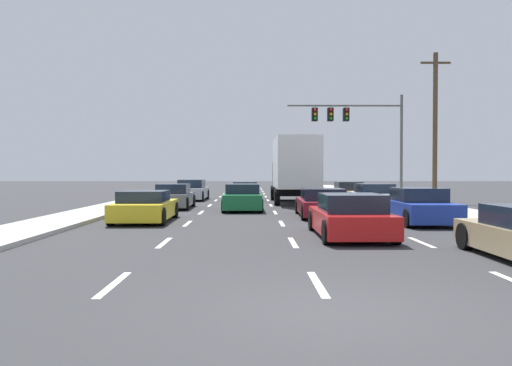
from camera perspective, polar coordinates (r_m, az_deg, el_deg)
ground_plane at (r=31.79m, az=1.44°, el=-2.12°), size 140.00×140.00×0.00m
sidewalk_right at (r=28.31m, az=18.43°, el=-2.46°), size 2.29×80.00×0.14m
sidewalk_left at (r=27.67m, az=-15.20°, el=-2.52°), size 2.29×80.00×0.14m
lane_markings at (r=31.11m, az=1.48°, el=-2.18°), size 6.94×57.00×0.01m
car_silver at (r=34.14m, az=-7.09°, el=-0.85°), size 1.95×4.43×1.35m
car_gray at (r=26.62m, az=-9.08°, el=-1.56°), size 1.82×4.02×1.25m
car_yellow at (r=19.77m, az=-12.18°, el=-2.64°), size 2.00×4.28×1.17m
car_navy at (r=33.10m, az=-1.19°, el=-0.99°), size 1.84×4.45×1.22m
car_green at (r=24.95m, az=-1.50°, el=-1.68°), size 1.94×4.31×1.28m
box_truck at (r=30.58m, az=4.27°, el=1.75°), size 2.58×8.14×3.80m
car_maroon at (r=21.51m, az=7.31°, el=-2.29°), size 2.03×4.33×1.18m
car_red at (r=15.02m, az=10.37°, el=-3.74°), size 1.98×4.31×1.25m
car_orange at (r=33.62m, az=10.17°, el=-1.01°), size 1.86×4.35×1.23m
car_white at (r=27.12m, az=12.86°, el=-1.49°), size 1.99×4.20×1.26m
car_blue at (r=19.66m, az=17.57°, el=-2.55°), size 1.97×4.34×1.29m
traffic_signal_mast at (r=38.07m, az=10.42°, el=6.73°), size 8.38×0.69×7.45m
utility_pole_mid at (r=32.98m, az=19.22°, el=6.02°), size 1.80×0.28×9.02m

